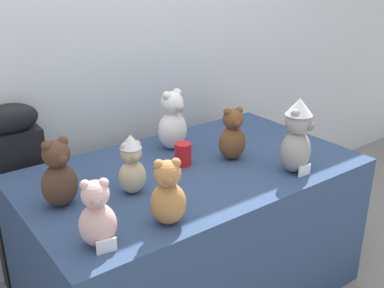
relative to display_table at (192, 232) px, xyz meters
name	(u,v)px	position (x,y,z in m)	size (l,w,h in m)	color
wall_back	(114,25)	(0.00, 0.71, 0.94)	(7.00, 0.08, 2.60)	silver
display_table	(192,232)	(0.00, 0.00, 0.00)	(1.58, 0.92, 0.72)	navy
instrument_case	(21,198)	(-0.65, 0.59, 0.15)	(0.28, 0.13, 1.00)	black
teddy_bear_sand	(132,165)	(-0.34, -0.05, 0.49)	(0.13, 0.11, 0.26)	#CCB78E
teddy_bear_snow	(172,122)	(0.06, 0.25, 0.50)	(0.18, 0.17, 0.31)	white
teddy_bear_ash	(297,137)	(0.36, -0.31, 0.53)	(0.19, 0.18, 0.35)	gray
teddy_bear_blush	(97,215)	(-0.63, -0.32, 0.48)	(0.16, 0.15, 0.25)	beige
teddy_bear_caramel	(168,194)	(-0.36, -0.34, 0.48)	(0.17, 0.16, 0.26)	#B27A42
teddy_bear_cocoa	(59,175)	(-0.63, 0.02, 0.49)	(0.16, 0.14, 0.29)	#4C3323
teddy_bear_chestnut	(232,135)	(0.22, -0.03, 0.48)	(0.16, 0.14, 0.26)	brown
party_cup_red	(183,154)	(-0.02, 0.05, 0.41)	(0.08, 0.08, 0.11)	red
name_card_front_left	(107,246)	(-0.63, -0.37, 0.38)	(0.07, 0.01, 0.05)	white
name_card_front_middle	(304,170)	(0.36, -0.37, 0.38)	(0.07, 0.01, 0.05)	white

